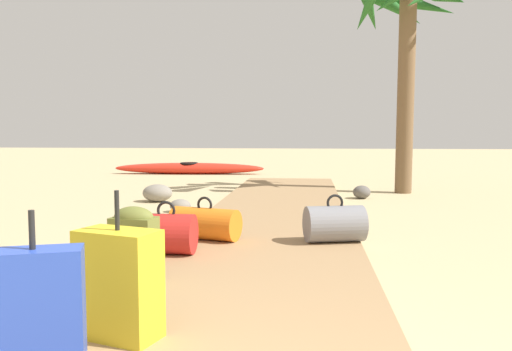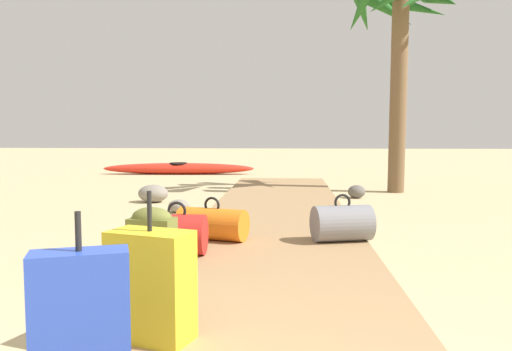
{
  "view_description": "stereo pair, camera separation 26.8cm",
  "coord_description": "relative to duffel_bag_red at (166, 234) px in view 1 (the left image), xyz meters",
  "views": [
    {
      "loc": [
        0.42,
        -0.86,
        1.13
      ],
      "look_at": [
        -0.28,
        5.93,
        0.55
      ],
      "focal_mm": 36.2,
      "sensor_mm": 36.0,
      "label": 1
    },
    {
      "loc": [
        0.15,
        -0.88,
        1.13
      ],
      "look_at": [
        -0.28,
        5.93,
        0.55
      ],
      "focal_mm": 36.2,
      "sensor_mm": 36.0,
      "label": 2
    }
  ],
  "objects": [
    {
      "name": "rock_left_far",
      "position": [
        -1.22,
        3.8,
        -0.11
      ],
      "size": [
        0.51,
        0.44,
        0.28
      ],
      "primitive_type": "ellipsoid",
      "rotation": [
        0.0,
        0.0,
        1.49
      ],
      "color": "gray",
      "rests_on": "ground"
    },
    {
      "name": "duffel_bag_red",
      "position": [
        0.0,
        0.0,
        0.0
      ],
      "size": [
        0.49,
        0.35,
        0.46
      ],
      "color": "red",
      "rests_on": "boardwalk"
    },
    {
      "name": "ground_plane",
      "position": [
        0.8,
        0.89,
        -0.26
      ],
      "size": [
        60.0,
        60.0,
        0.0
      ],
      "primitive_type": "plane",
      "color": "tan"
    },
    {
      "name": "backpack_olive",
      "position": [
        0.02,
        -0.88,
        0.11
      ],
      "size": [
        0.33,
        0.24,
        0.54
      ],
      "color": "olive",
      "rests_on": "boardwalk"
    },
    {
      "name": "suitcase_blue",
      "position": [
        0.14,
        -2.4,
        0.12
      ],
      "size": [
        0.4,
        0.28,
        0.75
      ],
      "color": "#2847B7",
      "rests_on": "boardwalk"
    },
    {
      "name": "rock_right_near",
      "position": [
        2.11,
        4.54,
        -0.14
      ],
      "size": [
        0.4,
        0.41,
        0.22
      ],
      "primitive_type": "ellipsoid",
      "rotation": [
        0.0,
        0.0,
        2.7
      ],
      "color": "#5B5651",
      "rests_on": "ground"
    },
    {
      "name": "rock_left_near",
      "position": [
        -0.58,
        2.78,
        -0.16
      ],
      "size": [
        0.32,
        0.3,
        0.18
      ],
      "primitive_type": "ellipsoid",
      "rotation": [
        0.0,
        0.0,
        3.06
      ],
      "color": "gray",
      "rests_on": "ground"
    },
    {
      "name": "boardwalk",
      "position": [
        0.8,
        1.97,
        -0.22
      ],
      "size": [
        1.84,
        10.77,
        0.08
      ],
      "primitive_type": "cube",
      "color": "#9E7A51",
      "rests_on": "ground"
    },
    {
      "name": "duffel_bag_grey",
      "position": [
        1.47,
        0.63,
        -0.0
      ],
      "size": [
        0.62,
        0.47,
        0.46
      ],
      "color": "slate",
      "rests_on": "boardwalk"
    },
    {
      "name": "palm_tree_far_right",
      "position": [
        2.93,
        5.46,
        2.88
      ],
      "size": [
        2.12,
        2.09,
        4.03
      ],
      "color": "brown",
      "rests_on": "ground"
    },
    {
      "name": "suitcase_yellow",
      "position": [
        0.26,
        -1.8,
        0.1
      ],
      "size": [
        0.46,
        0.34,
        0.76
      ],
      "color": "gold",
      "rests_on": "boardwalk"
    },
    {
      "name": "kayak",
      "position": [
        -1.98,
        9.27,
        -0.1
      ],
      "size": [
        4.05,
        0.77,
        0.31
      ],
      "color": "red",
      "rests_on": "ground"
    },
    {
      "name": "duffel_bag_orange",
      "position": [
        0.21,
        0.62,
        -0.02
      ],
      "size": [
        0.73,
        0.49,
        0.42
      ],
      "color": "orange",
      "rests_on": "boardwalk"
    }
  ]
}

